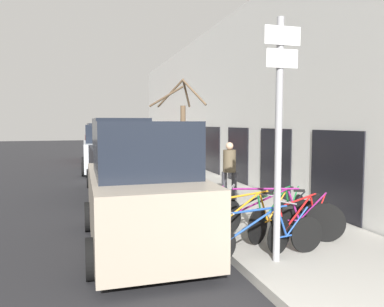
# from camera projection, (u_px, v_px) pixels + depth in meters

# --- Properties ---
(ground_plane) EXTENTS (80.00, 80.00, 0.00)m
(ground_plane) POSITION_uv_depth(u_px,v_px,m) (122.00, 190.00, 12.97)
(ground_plane) COLOR black
(sidewalk_curb) EXTENTS (3.20, 32.00, 0.15)m
(sidewalk_curb) POSITION_uv_depth(u_px,v_px,m) (176.00, 175.00, 16.38)
(sidewalk_curb) COLOR #9E9B93
(sidewalk_curb) RESTS_ON ground
(building_facade) EXTENTS (0.23, 32.00, 6.50)m
(building_facade) POSITION_uv_depth(u_px,v_px,m) (214.00, 103.00, 16.54)
(building_facade) COLOR silver
(building_facade) RESTS_ON ground
(signpost) EXTENTS (0.60, 0.13, 3.77)m
(signpost) POSITION_uv_depth(u_px,v_px,m) (279.00, 131.00, 5.76)
(signpost) COLOR #939399
(signpost) RESTS_ON sidewalk_curb
(bicycle_0) EXTENTS (2.24, 0.44, 0.84)m
(bicycle_0) POSITION_uv_depth(u_px,v_px,m) (264.00, 236.00, 6.02)
(bicycle_0) COLOR black
(bicycle_0) RESTS_ON sidewalk_curb
(bicycle_1) EXTENTS (2.01, 1.08, 0.87)m
(bicycle_1) POSITION_uv_depth(u_px,v_px,m) (304.00, 223.00, 6.78)
(bicycle_1) COLOR black
(bicycle_1) RESTS_ON sidewalk_curb
(bicycle_2) EXTENTS (2.38, 0.65, 0.94)m
(bicycle_2) POSITION_uv_depth(u_px,v_px,m) (248.00, 222.00, 6.71)
(bicycle_2) COLOR black
(bicycle_2) RESTS_ON sidewalk_curb
(bicycle_3) EXTENTS (2.29, 1.32, 0.99)m
(bicycle_3) POSITION_uv_depth(u_px,v_px,m) (272.00, 216.00, 7.06)
(bicycle_3) COLOR black
(bicycle_3) RESTS_ON sidewalk_curb
(bicycle_4) EXTENTS (1.98, 1.33, 0.90)m
(bicycle_4) POSITION_uv_depth(u_px,v_px,m) (280.00, 214.00, 7.37)
(bicycle_4) COLOR black
(bicycle_4) RESTS_ON sidewalk_curb
(bicycle_5) EXTENTS (1.98, 1.07, 0.87)m
(bicycle_5) POSITION_uv_depth(u_px,v_px,m) (264.00, 211.00, 7.71)
(bicycle_5) COLOR black
(bicycle_5) RESTS_ON sidewalk_curb
(parked_car_0) EXTENTS (2.10, 4.22, 2.36)m
(parked_car_0) POSITION_uv_depth(u_px,v_px,m) (142.00, 191.00, 6.96)
(parked_car_0) COLOR gray
(parked_car_0) RESTS_ON ground
(parked_car_1) EXTENTS (2.12, 4.50, 2.48)m
(parked_car_1) POSITION_uv_depth(u_px,v_px,m) (120.00, 160.00, 12.35)
(parked_car_1) COLOR black
(parked_car_1) RESTS_ON ground
(parked_car_2) EXTENTS (2.10, 4.45, 2.25)m
(parked_car_2) POSITION_uv_depth(u_px,v_px,m) (104.00, 150.00, 17.84)
(parked_car_2) COLOR #B2B7BC
(parked_car_2) RESTS_ON ground
(parked_car_3) EXTENTS (2.06, 4.33, 2.32)m
(parked_car_3) POSITION_uv_depth(u_px,v_px,m) (101.00, 143.00, 23.46)
(parked_car_3) COLOR maroon
(parked_car_3) RESTS_ON ground
(pedestrian_near) EXTENTS (0.42, 0.36, 1.64)m
(pedestrian_near) POSITION_uv_depth(u_px,v_px,m) (229.00, 167.00, 10.60)
(pedestrian_near) COLOR #333338
(pedestrian_near) RESTS_ON sidewalk_curb
(street_tree) EXTENTS (1.35, 1.46, 3.41)m
(street_tree) POSITION_uv_depth(u_px,v_px,m) (182.00, 141.00, 10.50)
(street_tree) COLOR brown
(street_tree) RESTS_ON sidewalk_curb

